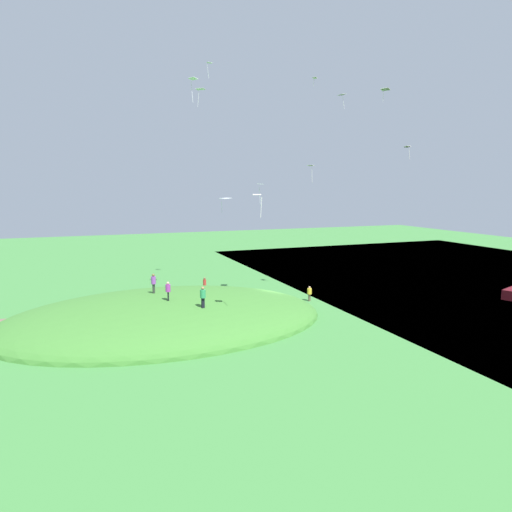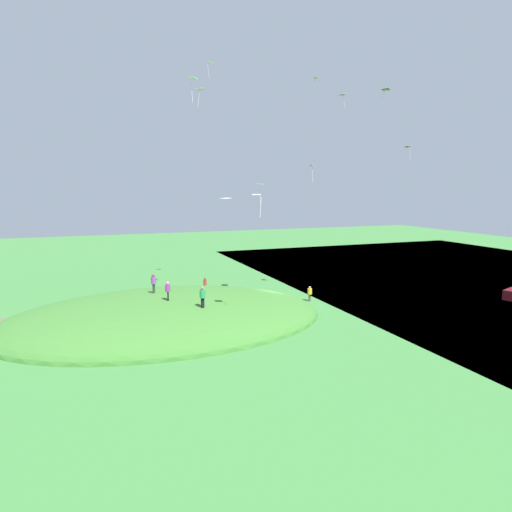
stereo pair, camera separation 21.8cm
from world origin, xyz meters
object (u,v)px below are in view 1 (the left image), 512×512
at_px(kite_4, 225,199).
at_px(kite_10, 200,90).
at_px(kite_0, 407,148).
at_px(kite_5, 193,81).
at_px(person_with_child, 310,292).
at_px(kite_6, 209,64).
at_px(person_walking_path, 168,289).
at_px(person_on_hilltop, 205,283).
at_px(kite_7, 385,90).
at_px(kite_3, 258,197).
at_px(kite_2, 342,95).
at_px(person_near_shore, 153,281).
at_px(kite_1, 315,78).
at_px(person_watching_kites, 203,295).
at_px(kite_8, 311,167).
at_px(kite_9, 260,185).

height_order(kite_4, kite_10, kite_10).
distance_m(kite_0, kite_5, 23.00).
bearing_deg(kite_0, kite_10, -22.31).
xyz_separation_m(person_with_child, kite_6, (7.72, -10.39, 24.69)).
bearing_deg(person_walking_path, kite_0, -77.26).
distance_m(person_walking_path, person_on_hilltop, 13.31).
distance_m(kite_7, kite_10, 19.53).
xyz_separation_m(kite_3, kite_5, (3.16, -6.56, 9.40)).
relative_size(person_walking_path, kite_2, 0.95).
bearing_deg(kite_2, person_on_hilltop, 3.60).
relative_size(person_near_shore, person_on_hilltop, 1.02).
relative_size(person_on_hilltop, kite_1, 1.57).
xyz_separation_m(kite_1, kite_10, (18.81, 10.57, -4.99)).
distance_m(person_watching_kites, kite_5, 17.61).
distance_m(person_on_hilltop, kite_5, 22.81).
height_order(kite_6, kite_8, kite_6).
bearing_deg(kite_0, kite_3, 20.37).
height_order(person_near_shore, kite_1, kite_1).
height_order(kite_5, kite_10, kite_10).
bearing_deg(kite_3, kite_4, -93.40).
bearing_deg(kite_1, person_on_hilltop, 23.77).
distance_m(kite_3, kite_4, 10.04).
bearing_deg(kite_8, kite_3, 49.76).
distance_m(kite_2, kite_7, 8.96).
bearing_deg(kite_3, person_with_child, -134.54).
distance_m(person_walking_path, kite_9, 16.36).
distance_m(person_walking_path, kite_6, 27.51).
distance_m(kite_6, kite_8, 16.36).
bearing_deg(kite_10, kite_8, 174.31).
bearing_deg(kite_6, person_with_child, 126.62).
relative_size(kite_1, kite_10, 0.62).
distance_m(person_watching_kites, person_walking_path, 3.50).
relative_size(kite_5, kite_10, 1.06).
relative_size(kite_2, kite_10, 0.94).
relative_size(person_near_shore, person_with_child, 1.13).
bearing_deg(person_on_hilltop, kite_8, -179.58).
xyz_separation_m(kite_6, kite_10, (2.40, 5.08, -3.94)).
xyz_separation_m(kite_4, kite_6, (-1.49, -10.33, 14.83)).
xyz_separation_m(person_walking_path, kite_8, (-17.62, -7.70, 10.87)).
bearing_deg(person_walking_path, kite_7, -70.26).
relative_size(person_walking_path, kite_3, 0.95).
height_order(person_on_hilltop, kite_5, kite_5).
height_order(kite_1, kite_9, kite_1).
xyz_separation_m(kite_3, kite_8, (-11.89, -14.05, 3.02)).
bearing_deg(kite_0, kite_9, -26.28).
height_order(person_near_shore, person_on_hilltop, person_near_shore).
height_order(person_with_child, kite_10, kite_10).
distance_m(person_on_hilltop, kite_1, 32.29).
height_order(person_on_hilltop, kite_3, kite_3).
bearing_deg(person_walking_path, kite_10, -20.47).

